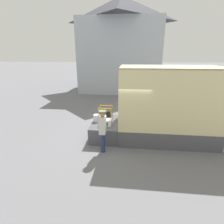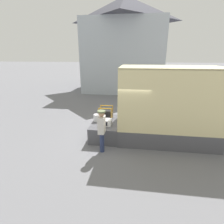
# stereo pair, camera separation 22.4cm
# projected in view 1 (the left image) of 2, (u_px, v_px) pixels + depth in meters

# --- Properties ---
(ground_plane) EXTENTS (160.00, 160.00, 0.00)m
(ground_plane) POSITION_uv_depth(u_px,v_px,m) (119.00, 136.00, 8.43)
(ground_plane) COLOR slate
(box_truck) EXTENTS (6.22, 2.24, 3.27)m
(box_truck) POSITION_uv_depth(u_px,v_px,m) (205.00, 119.00, 7.71)
(box_truck) COLOR #B2B2B7
(box_truck) RESTS_ON ground
(tailgate_deck) EXTENTS (1.28, 2.12, 0.72)m
(tailgate_deck) POSITION_uv_depth(u_px,v_px,m) (106.00, 128.00, 8.38)
(tailgate_deck) COLOR #4C4C51
(tailgate_deck) RESTS_ON ground
(microwave) EXTENTS (0.52, 0.42, 0.28)m
(microwave) POSITION_uv_depth(u_px,v_px,m) (106.00, 122.00, 7.79)
(microwave) COLOR white
(microwave) RESTS_ON tailgate_deck
(portable_generator) EXTENTS (0.63, 0.52, 0.63)m
(portable_generator) POSITION_uv_depth(u_px,v_px,m) (106.00, 114.00, 8.50)
(portable_generator) COLOR black
(portable_generator) RESTS_ON tailgate_deck
(orange_bucket) EXTENTS (0.28, 0.28, 0.34)m
(orange_bucket) POSITION_uv_depth(u_px,v_px,m) (96.00, 118.00, 8.22)
(orange_bucket) COLOR silver
(orange_bucket) RESTS_ON tailgate_deck
(worker_person) EXTENTS (0.31, 0.44, 1.74)m
(worker_person) POSITION_uv_depth(u_px,v_px,m) (103.00, 127.00, 6.74)
(worker_person) COLOR navy
(worker_person) RESTS_ON ground
(house_backdrop) EXTENTS (8.21, 8.29, 9.38)m
(house_backdrop) POSITION_uv_depth(u_px,v_px,m) (121.00, 44.00, 18.98)
(house_backdrop) COLOR #A8B2BC
(house_backdrop) RESTS_ON ground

